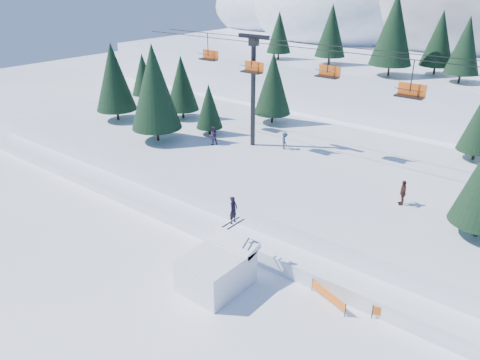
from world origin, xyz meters
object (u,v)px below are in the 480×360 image
Objects in this scene: banner_near at (328,296)px; chairlift at (366,91)px; jump_kicker at (217,269)px; banner_far at (399,315)px.

chairlift is at bearing 110.12° from banner_near.
banner_far is (10.05, 3.69, -0.69)m from jump_kicker.
jump_kicker is at bearing -94.22° from chairlift.
banner_far is (3.86, 0.93, 0.00)m from banner_near.
jump_kicker is 2.05× the size of banner_near.
banner_far is (8.84, -12.66, -8.78)m from chairlift.
banner_near is (4.98, -13.60, -8.78)m from chairlift.
banner_near and banner_far have the same top height.
chairlift is 16.94m from banner_near.
chairlift is 16.93× the size of banner_near.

